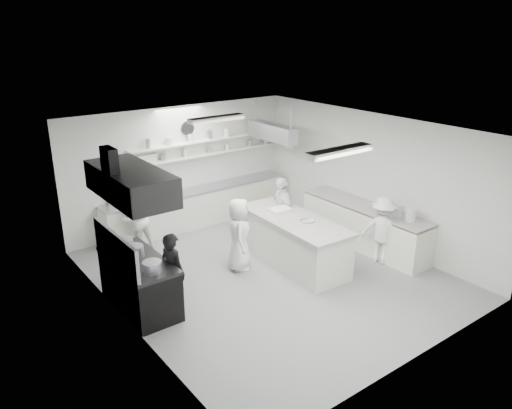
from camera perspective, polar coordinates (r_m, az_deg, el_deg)
floor at (r=10.35m, az=1.34°, el=-8.00°), size 6.00×7.00×0.02m
ceiling at (r=9.32m, az=1.49°, el=8.63°), size 6.00×7.00×0.02m
wall_back at (r=12.54m, az=-8.55°, el=4.28°), size 6.00×0.04×3.00m
wall_front at (r=7.54m, az=18.23°, el=-7.46°), size 6.00×0.04×3.00m
wall_left at (r=8.35m, az=-15.05°, el=-4.36°), size 0.04×7.00×3.00m
wall_right at (r=11.74m, az=13.02°, el=2.90°), size 0.04×7.00×3.00m
stove at (r=9.27m, az=-13.13°, el=-8.87°), size 0.80×1.80×0.90m
exhaust_hood at (r=8.54m, az=-14.12°, el=2.38°), size 0.85×2.00×0.50m
back_counter at (r=12.74m, az=-6.48°, el=-0.28°), size 5.00×0.60×0.92m
shelf_lower at (r=12.70m, az=-5.54°, el=5.78°), size 4.20×0.26×0.04m
shelf_upper at (r=12.62m, az=-5.60°, el=7.32°), size 4.20×0.26×0.04m
pass_through_window at (r=12.00m, az=-13.94°, el=2.95°), size 1.30×0.04×1.00m
wall_clock at (r=12.38m, az=-7.86°, el=8.64°), size 0.32×0.05×0.32m
right_counter at (r=11.70m, az=12.25°, el=-2.45°), size 0.74×3.30×0.94m
pot_rack at (r=12.52m, az=1.86°, el=8.25°), size 0.30×1.60×0.40m
light_fixture_front at (r=8.04m, az=9.50°, el=6.00°), size 1.30×0.25×0.10m
light_fixture_rear at (r=10.78m, az=-4.53°, el=9.74°), size 1.30×0.25×0.10m
prep_island at (r=10.64m, az=4.28°, el=-4.26°), size 1.10×2.68×0.97m
stove_pot at (r=9.12m, az=-13.75°, el=-5.34°), size 0.34×0.34×0.24m
cook_stove at (r=8.95m, az=-9.45°, el=-7.62°), size 0.47×0.60×1.48m
cook_back at (r=11.45m, az=-13.45°, el=-1.60°), size 0.73×0.58×1.48m
cook_island_left at (r=10.27m, az=-1.96°, el=-3.42°), size 0.82×0.90×1.54m
cook_island_right at (r=11.34m, az=2.91°, el=-0.86°), size 0.63×1.03×1.63m
cook_right at (r=10.89m, az=14.27°, el=-2.86°), size 0.88×1.09×1.46m
bowl_island_a at (r=10.31m, az=5.85°, el=-2.00°), size 0.31×0.31×0.07m
bowl_island_b at (r=10.62m, az=1.68°, el=-1.23°), size 0.20×0.20×0.06m
bowl_right at (r=11.57m, az=13.09°, el=-0.14°), size 0.29×0.29×0.05m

